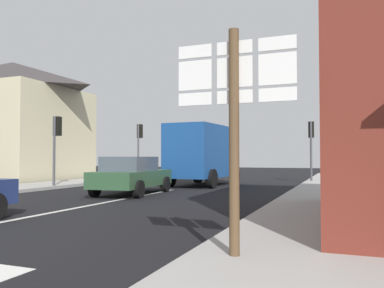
{
  "coord_description": "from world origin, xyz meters",
  "views": [
    {
      "loc": [
        7.16,
        -3.98,
        1.46
      ],
      "look_at": [
        1.62,
        10.28,
        1.96
      ],
      "focal_mm": 36.93,
      "sensor_mm": 36.0,
      "label": 1
    }
  ],
  "objects": [
    {
      "name": "sidewalk_right",
      "position": [
        6.47,
        8.0,
        0.07
      ],
      "size": [
        2.74,
        44.0,
        0.14
      ],
      "primitive_type": "cube",
      "color": "#9E9B96",
      "rests_on": "ground"
    },
    {
      "name": "delivery_truck",
      "position": [
        0.34,
        15.05,
        1.65
      ],
      "size": [
        2.73,
        5.12,
        3.05
      ],
      "color": "#19478C",
      "rests_on": "ground"
    },
    {
      "name": "lane_centre_stripe",
      "position": [
        0.0,
        6.0,
        0.01
      ],
      "size": [
        0.16,
        12.0,
        0.01
      ],
      "primitive_type": "cube",
      "color": "silver",
      "rests_on": "ground"
    },
    {
      "name": "sedan_far",
      "position": [
        -0.64,
        9.59,
        0.76
      ],
      "size": [
        2.23,
        4.33,
        1.47
      ],
      "color": "#2D5133",
      "rests_on": "ground"
    },
    {
      "name": "traffic_light_far_left",
      "position": [
        -5.4,
        18.84,
        2.67
      ],
      "size": [
        0.3,
        0.49,
        3.61
      ],
      "color": "#47474C",
      "rests_on": "ground"
    },
    {
      "name": "route_sign_post",
      "position": [
        5.76,
        1.21,
        2.0
      ],
      "size": [
        1.66,
        0.14,
        3.2
      ],
      "color": "brown",
      "rests_on": "ground"
    },
    {
      "name": "ground_plane",
      "position": [
        0.0,
        10.0,
        0.0
      ],
      "size": [
        80.0,
        80.0,
        0.0
      ],
      "primitive_type": "plane",
      "color": "black"
    },
    {
      "name": "traffic_light_far_right",
      "position": [
        5.4,
        18.98,
        2.55
      ],
      "size": [
        0.3,
        0.49,
        3.44
      ],
      "color": "#47474C",
      "rests_on": "ground"
    },
    {
      "name": "traffic_light_near_left",
      "position": [
        -5.4,
        10.88,
        2.48
      ],
      "size": [
        0.3,
        0.49,
        3.35
      ],
      "color": "#47474C",
      "rests_on": "ground"
    },
    {
      "name": "clapboard_house_left",
      "position": [
        -12.07,
        14.75,
        3.71
      ],
      "size": [
        8.19,
        7.93,
        7.36
      ],
      "color": "beige",
      "rests_on": "ground"
    }
  ]
}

